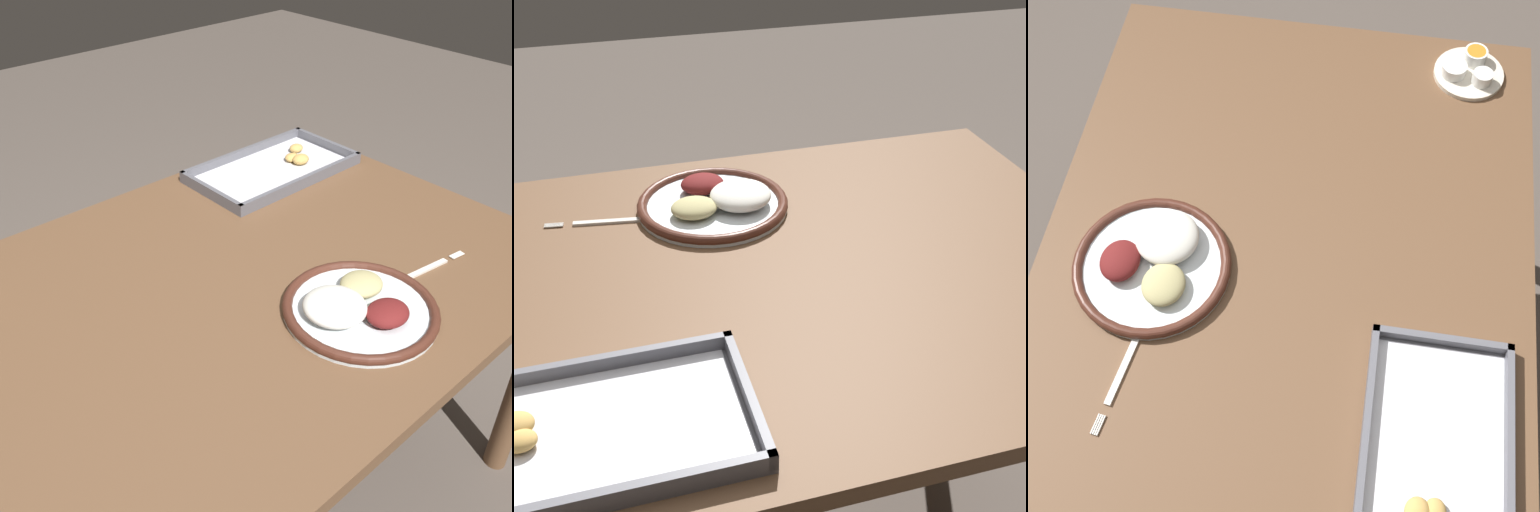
{
  "view_description": "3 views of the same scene",
  "coord_description": "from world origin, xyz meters",
  "views": [
    {
      "loc": [
        -0.66,
        -0.75,
        1.45
      ],
      "look_at": [
        0.02,
        0.0,
        0.75
      ],
      "focal_mm": 42.0,
      "sensor_mm": 36.0,
      "label": 1
    },
    {
      "loc": [
        0.3,
        0.96,
        1.39
      ],
      "look_at": [
        0.02,
        0.0,
        0.75
      ],
      "focal_mm": 50.0,
      "sensor_mm": 36.0,
      "label": 2
    },
    {
      "loc": [
        0.65,
        0.1,
        1.88
      ],
      "look_at": [
        0.02,
        0.0,
        0.75
      ],
      "focal_mm": 50.0,
      "sensor_mm": 36.0,
      "label": 3
    }
  ],
  "objects": [
    {
      "name": "baking_tray",
      "position": [
        0.36,
        0.29,
        0.73
      ],
      "size": [
        0.44,
        0.24,
        0.03
      ],
      "color": "#595960",
      "rests_on": "dining_table"
    },
    {
      "name": "dining_table",
      "position": [
        0.0,
        0.0,
        0.62
      ],
      "size": [
        1.22,
        0.92,
        0.72
      ],
      "color": "brown",
      "rests_on": "ground_plane"
    },
    {
      "name": "fork",
      "position": [
        0.27,
        -0.24,
        0.72
      ],
      "size": [
        0.22,
        0.04,
        0.0
      ],
      "rotation": [
        0.0,
        0.0,
        -0.15
      ],
      "color": "silver",
      "rests_on": "dining_table"
    },
    {
      "name": "dinner_plate",
      "position": [
        0.06,
        -0.24,
        0.73
      ],
      "size": [
        0.29,
        0.29,
        0.05
      ],
      "color": "silver",
      "rests_on": "dining_table"
    }
  ]
}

